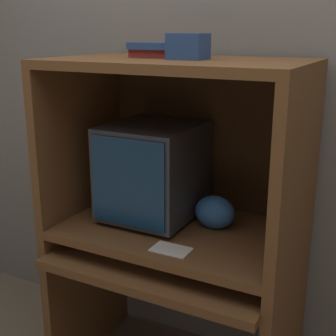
% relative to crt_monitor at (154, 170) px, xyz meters
% --- Properties ---
extents(wall_back, '(6.00, 0.06, 2.60)m').
position_rel_crt_monitor_xyz_m(wall_back, '(0.14, 0.32, 0.32)').
color(wall_back, gray).
rests_on(wall_back, ground_plane).
extents(desk_base, '(1.00, 0.67, 0.66)m').
position_rel_crt_monitor_xyz_m(desk_base, '(0.14, -0.09, -0.55)').
color(desk_base, brown).
rests_on(desk_base, ground_plane).
extents(desk_monitor_shelf, '(1.00, 0.62, 0.10)m').
position_rel_crt_monitor_xyz_m(desk_monitor_shelf, '(0.14, -0.05, -0.24)').
color(desk_monitor_shelf, brown).
rests_on(desk_monitor_shelf, desk_base).
extents(hutch_upper, '(1.00, 0.62, 0.69)m').
position_rel_crt_monitor_xyz_m(hutch_upper, '(0.14, -0.01, 0.24)').
color(hutch_upper, brown).
rests_on(hutch_upper, desk_monitor_shelf).
extents(crt_monitor, '(0.37, 0.43, 0.42)m').
position_rel_crt_monitor_xyz_m(crt_monitor, '(0.00, 0.00, 0.00)').
color(crt_monitor, '#333338').
rests_on(crt_monitor, desk_monitor_shelf).
extents(keyboard, '(0.42, 0.15, 0.03)m').
position_rel_crt_monitor_xyz_m(keyboard, '(-0.02, -0.17, -0.31)').
color(keyboard, beige).
rests_on(keyboard, desk_base).
extents(mouse, '(0.07, 0.04, 0.03)m').
position_rel_crt_monitor_xyz_m(mouse, '(0.24, -0.18, -0.30)').
color(mouse, '#28282B').
rests_on(mouse, desk_base).
extents(snack_bag, '(0.17, 0.13, 0.14)m').
position_rel_crt_monitor_xyz_m(snack_bag, '(0.28, 0.01, -0.15)').
color(snack_bag, '#336BB7').
rests_on(snack_bag, desk_monitor_shelf).
extents(book_stack, '(0.18, 0.13, 0.06)m').
position_rel_crt_monitor_xyz_m(book_stack, '(0.02, -0.02, 0.51)').
color(book_stack, maroon).
rests_on(book_stack, hutch_upper).
extents(paper_card, '(0.15, 0.10, 0.00)m').
position_rel_crt_monitor_xyz_m(paper_card, '(0.22, -0.26, -0.21)').
color(paper_card, white).
rests_on(paper_card, desk_monitor_shelf).
extents(storage_box, '(0.13, 0.11, 0.09)m').
position_rel_crt_monitor_xyz_m(storage_box, '(0.19, -0.07, 0.52)').
color(storage_box, navy).
rests_on(storage_box, hutch_upper).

